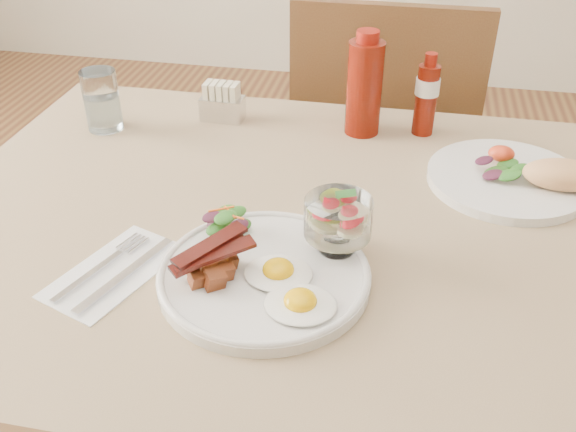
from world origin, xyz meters
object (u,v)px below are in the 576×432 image
at_px(chair_far, 381,155).
at_px(water_glass, 102,104).
at_px(hot_sauce_bottle, 426,96).
at_px(table, 355,276).
at_px(fruit_cup, 338,218).
at_px(main_plate, 264,276).
at_px(ketchup_bottle, 364,86).
at_px(sugar_caddy, 222,104).
at_px(second_plate, 520,177).

relative_size(chair_far, water_glass, 8.21).
bearing_deg(hot_sauce_bottle, table, -103.61).
bearing_deg(fruit_cup, main_plate, -142.19).
xyz_separation_m(fruit_cup, ketchup_bottle, (-0.01, 0.40, 0.02)).
bearing_deg(sugar_caddy, fruit_cup, -53.28).
relative_size(main_plate, fruit_cup, 3.03).
xyz_separation_m(second_plate, ketchup_bottle, (-0.27, 0.15, 0.07)).
xyz_separation_m(main_plate, water_glass, (-0.40, 0.38, 0.04)).
bearing_deg(second_plate, main_plate, -138.01).
bearing_deg(fruit_cup, second_plate, 43.24).
height_order(fruit_cup, water_glass, water_glass).
distance_m(hot_sauce_bottle, water_glass, 0.60).
relative_size(main_plate, hot_sauce_bottle, 1.82).
distance_m(ketchup_bottle, sugar_caddy, 0.28).
bearing_deg(chair_far, fruit_cup, -91.81).
xyz_separation_m(table, ketchup_bottle, (-0.03, 0.32, 0.18)).
distance_m(ketchup_bottle, hot_sauce_bottle, 0.11).
relative_size(main_plate, ketchup_bottle, 1.45).
xyz_separation_m(fruit_cup, water_glass, (-0.49, 0.32, -0.02)).
xyz_separation_m(chair_far, second_plate, (0.24, -0.49, 0.24)).
xyz_separation_m(second_plate, hot_sauce_bottle, (-0.16, 0.17, 0.06)).
distance_m(second_plate, water_glass, 0.76).
bearing_deg(ketchup_bottle, water_glass, -170.49).
distance_m(chair_far, water_glass, 0.72).
distance_m(table, hot_sauce_bottle, 0.39).
xyz_separation_m(table, hot_sauce_bottle, (0.08, 0.34, 0.16)).
bearing_deg(sugar_caddy, ketchup_bottle, 1.72).
distance_m(ketchup_bottle, water_glass, 0.49).
bearing_deg(ketchup_bottle, fruit_cup, -89.10).
bearing_deg(fruit_cup, ketchup_bottle, 90.90).
height_order(table, ketchup_bottle, ketchup_bottle).
distance_m(table, fruit_cup, 0.17).
xyz_separation_m(chair_far, main_plate, (-0.11, -0.81, 0.24)).
bearing_deg(hot_sauce_bottle, fruit_cup, -104.30).
bearing_deg(chair_far, sugar_caddy, -131.58).
height_order(fruit_cup, ketchup_bottle, ketchup_bottle).
relative_size(hot_sauce_bottle, sugar_caddy, 1.85).
bearing_deg(main_plate, water_glass, 136.07).
xyz_separation_m(chair_far, fruit_cup, (-0.02, -0.74, 0.29)).
bearing_deg(ketchup_bottle, hot_sauce_bottle, 8.96).
distance_m(main_plate, second_plate, 0.47).
bearing_deg(second_plate, table, -144.11).
xyz_separation_m(table, second_plate, (0.24, 0.18, 0.11)).
relative_size(table, sugar_caddy, 16.02).
bearing_deg(table, main_plate, -127.79).
height_order(main_plate, sugar_caddy, sugar_caddy).
xyz_separation_m(chair_far, water_glass, (-0.51, -0.42, 0.28)).
xyz_separation_m(main_plate, second_plate, (0.35, 0.32, 0.01)).
distance_m(chair_far, second_plate, 0.60).
distance_m(fruit_cup, ketchup_bottle, 0.40).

